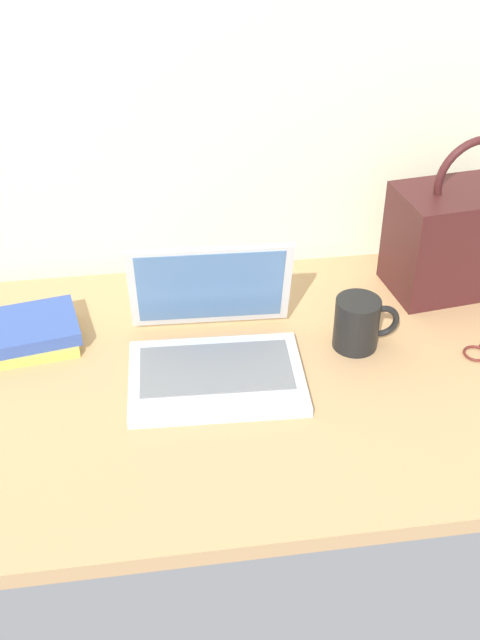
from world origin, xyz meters
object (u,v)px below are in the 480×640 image
(coffee_mug, at_px, (358,323))
(handbag, at_px, (466,235))
(book_stack, at_px, (30,332))
(laptop, at_px, (214,345))

(coffee_mug, height_order, handbag, handbag)
(coffee_mug, bearing_deg, book_stack, 170.80)
(coffee_mug, xyz_separation_m, handbag, (0.27, 0.18, 0.06))
(laptop, distance_m, handbag, 0.58)
(laptop, distance_m, book_stack, 0.36)
(coffee_mug, bearing_deg, laptop, -175.37)
(handbag, bearing_deg, laptop, -159.53)
(book_stack, bearing_deg, laptop, -19.71)
(coffee_mug, distance_m, book_stack, 0.62)
(book_stack, bearing_deg, coffee_mug, -9.20)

